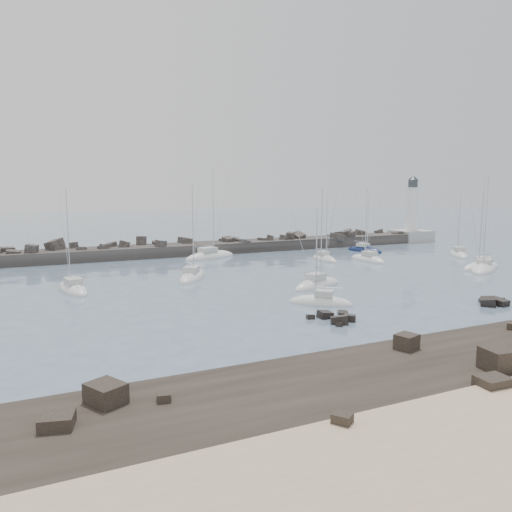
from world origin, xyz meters
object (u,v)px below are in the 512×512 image
(sailboat_3, at_px, (192,277))
(sailboat_5, at_px, (321,303))
(sailboat_7, at_px, (317,286))
(sailboat_8, at_px, (364,251))
(sailboat_4, at_px, (210,257))
(sailboat_12, at_px, (458,255))
(sailboat_10, at_px, (368,260))
(sailboat_6, at_px, (324,260))
(sailboat_1, at_px, (73,290))
(lighthouse, at_px, (411,227))
(sailboat_11, at_px, (484,269))
(sailboat_9, at_px, (481,268))

(sailboat_3, relative_size, sailboat_5, 1.27)
(sailboat_7, bearing_deg, sailboat_8, 43.64)
(sailboat_4, bearing_deg, sailboat_3, -116.95)
(sailboat_4, relative_size, sailboat_12, 1.30)
(sailboat_10, relative_size, sailboat_12, 1.02)
(sailboat_5, height_order, sailboat_6, sailboat_6)
(sailboat_6, bearing_deg, sailboat_4, 146.53)
(sailboat_6, height_order, sailboat_7, sailboat_7)
(sailboat_8, relative_size, sailboat_10, 0.95)
(sailboat_1, height_order, sailboat_10, sailboat_1)
(sailboat_6, bearing_deg, sailboat_10, -29.87)
(sailboat_1, distance_m, sailboat_4, 28.99)
(sailboat_3, height_order, sailboat_4, sailboat_4)
(sailboat_8, distance_m, sailboat_10, 11.72)
(sailboat_6, xyz_separation_m, sailboat_7, (-12.23, -17.41, 0.01))
(sailboat_7, distance_m, sailboat_10, 22.90)
(sailboat_5, height_order, sailboat_7, sailboat_7)
(sailboat_7, bearing_deg, sailboat_3, 135.63)
(lighthouse, height_order, sailboat_11, lighthouse)
(sailboat_3, bearing_deg, sailboat_12, 0.96)
(lighthouse, relative_size, sailboat_4, 0.95)
(lighthouse, bearing_deg, sailboat_7, -142.98)
(sailboat_1, distance_m, sailboat_12, 61.13)
(sailboat_3, xyz_separation_m, sailboat_4, (8.32, 16.36, 0.00))
(sailboat_1, height_order, sailboat_3, sailboat_3)
(sailboat_3, xyz_separation_m, sailboat_5, (7.13, -18.75, -0.00))
(lighthouse, height_order, sailboat_7, lighthouse)
(sailboat_7, relative_size, sailboat_11, 0.88)
(sailboat_5, bearing_deg, sailboat_7, 60.18)
(sailboat_11, bearing_deg, sailboat_8, 95.47)
(sailboat_9, bearing_deg, sailboat_5, -165.12)
(sailboat_6, distance_m, sailboat_10, 6.75)
(sailboat_4, xyz_separation_m, sailboat_8, (27.94, -3.91, -0.01))
(sailboat_9, distance_m, sailboat_10, 16.28)
(lighthouse, xyz_separation_m, sailboat_1, (-70.39, -24.00, -2.96))
(sailboat_4, relative_size, sailboat_7, 1.24)
(lighthouse, distance_m, sailboat_8, 22.27)
(sailboat_4, relative_size, sailboat_6, 1.47)
(lighthouse, xyz_separation_m, sailboat_10, (-26.44, -19.53, -2.96))
(sailboat_5, height_order, sailboat_11, sailboat_11)
(sailboat_5, distance_m, sailboat_10, 31.12)
(sailboat_4, relative_size, sailboat_5, 1.51)
(sailboat_1, relative_size, sailboat_11, 0.87)
(sailboat_5, distance_m, sailboat_9, 33.24)
(sailboat_12, bearing_deg, sailboat_3, -179.04)
(sailboat_7, height_order, sailboat_10, sailboat_7)
(lighthouse, height_order, sailboat_9, lighthouse)
(lighthouse, distance_m, sailboat_11, 37.96)
(lighthouse, xyz_separation_m, sailboat_4, (-47.66, -6.01, -2.95))
(sailboat_4, bearing_deg, sailboat_1, -141.63)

